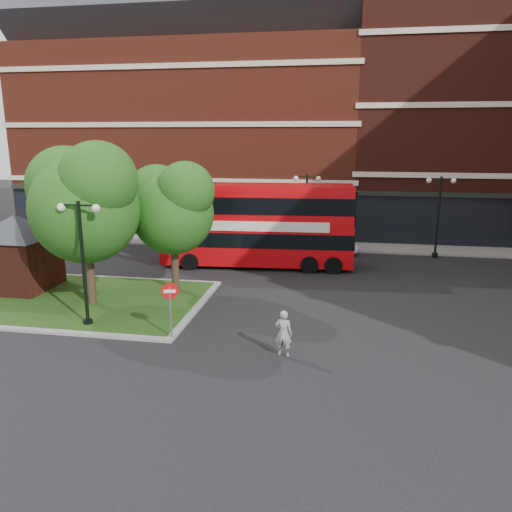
% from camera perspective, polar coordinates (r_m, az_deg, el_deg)
% --- Properties ---
extents(ground, '(120.00, 120.00, 0.00)m').
position_cam_1_polar(ground, '(18.96, -3.89, -9.35)').
color(ground, black).
rests_on(ground, ground).
extents(pavement_far, '(44.00, 3.00, 0.12)m').
position_cam_1_polar(pavement_far, '(34.49, 2.60, 1.37)').
color(pavement_far, slate).
rests_on(pavement_far, ground).
extents(terrace_far_left, '(26.00, 12.00, 14.00)m').
position_cam_1_polar(terrace_far_left, '(42.72, -6.94, 13.05)').
color(terrace_far_left, maroon).
rests_on(terrace_far_left, ground).
extents(terrace_far_right, '(18.00, 12.00, 16.00)m').
position_cam_1_polar(terrace_far_right, '(42.08, 23.99, 13.35)').
color(terrace_far_right, '#471911').
rests_on(terrace_far_right, ground).
extents(traffic_island, '(12.60, 7.60, 0.15)m').
position_cam_1_polar(traffic_island, '(24.52, -20.69, -4.66)').
color(traffic_island, gray).
rests_on(traffic_island, ground).
extents(kiosk, '(6.51, 6.51, 3.60)m').
position_cam_1_polar(kiosk, '(26.39, -25.64, 1.19)').
color(kiosk, '#471911').
rests_on(kiosk, traffic_island).
extents(tree_island_west, '(5.40, 4.71, 7.21)m').
position_cam_1_polar(tree_island_west, '(22.47, -19.14, 6.25)').
color(tree_island_west, '#2D2116').
rests_on(tree_island_west, ground).
extents(tree_island_east, '(4.46, 3.90, 6.29)m').
position_cam_1_polar(tree_island_east, '(23.56, -9.64, 5.76)').
color(tree_island_east, '#2D2116').
rests_on(tree_island_east, ground).
extents(lamp_island, '(1.72, 0.36, 5.00)m').
position_cam_1_polar(lamp_island, '(20.23, -19.20, -0.18)').
color(lamp_island, black).
rests_on(lamp_island, ground).
extents(lamp_far_left, '(1.72, 0.36, 5.00)m').
position_cam_1_polar(lamp_far_left, '(31.84, 5.78, 5.35)').
color(lamp_far_left, black).
rests_on(lamp_far_left, ground).
extents(lamp_far_right, '(1.72, 0.36, 5.00)m').
position_cam_1_polar(lamp_far_right, '(32.28, 20.13, 4.69)').
color(lamp_far_right, black).
rests_on(lamp_far_right, ground).
extents(bus, '(10.96, 3.21, 4.13)m').
position_cam_1_polar(bus, '(28.39, 0.10, 4.16)').
color(bus, '#BE070C').
rests_on(bus, ground).
extents(woman, '(0.65, 0.47, 1.64)m').
position_cam_1_polar(woman, '(17.24, 3.16, -8.81)').
color(woman, gray).
rests_on(woman, ground).
extents(car_silver, '(4.13, 1.77, 1.39)m').
position_cam_1_polar(car_silver, '(33.02, -3.57, 1.93)').
color(car_silver, '#B0B4B8').
rests_on(car_silver, ground).
extents(car_white, '(4.61, 1.99, 1.48)m').
position_cam_1_polar(car_white, '(32.16, 7.47, 1.60)').
color(car_white, white).
rests_on(car_white, ground).
extents(no_entry_sign, '(0.60, 0.21, 2.22)m').
position_cam_1_polar(no_entry_sign, '(18.45, -9.80, -4.94)').
color(no_entry_sign, slate).
rests_on(no_entry_sign, ground).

